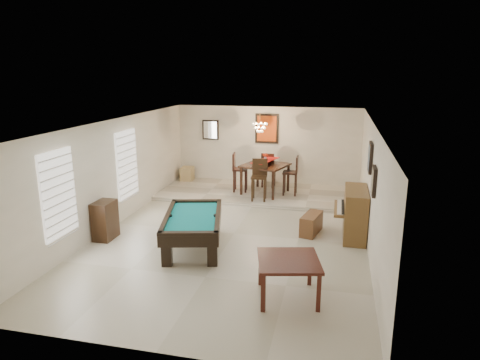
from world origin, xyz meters
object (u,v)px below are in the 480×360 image
at_px(piano_bench, 311,224).
at_px(dining_table, 265,177).
at_px(dining_chair_north, 269,170).
at_px(chandelier, 260,124).
at_px(square_table, 288,278).
at_px(apothecary_chest, 105,220).
at_px(dining_chair_west, 240,172).
at_px(dining_chair_east, 290,176).
at_px(corner_bench, 187,174).
at_px(upright_piano, 349,213).
at_px(dining_chair_south, 259,180).
at_px(pool_table, 193,232).
at_px(flower_vase, 265,157).

height_order(piano_bench, dining_table, dining_table).
relative_size(dining_chair_north, chandelier, 1.84).
height_order(square_table, dining_chair_north, dining_chair_north).
height_order(apothecary_chest, chandelier, chandelier).
relative_size(square_table, dining_chair_west, 0.85).
xyz_separation_m(dining_chair_east, corner_bench, (-3.58, 0.96, -0.36)).
relative_size(upright_piano, chandelier, 2.25).
xyz_separation_m(dining_table, dining_chair_south, (-0.04, -0.77, 0.09)).
bearing_deg(chandelier, dining_chair_west, -179.16).
height_order(dining_table, chandelier, chandelier).
bearing_deg(dining_table, dining_chair_east, 0.36).
bearing_deg(pool_table, chandelier, 67.05).
distance_m(pool_table, apothecary_chest, 2.12).
bearing_deg(chandelier, piano_bench, -57.56).
height_order(square_table, corner_bench, square_table).
bearing_deg(dining_chair_north, dining_chair_west, 46.63).
height_order(square_table, chandelier, chandelier).
relative_size(dining_chair_north, corner_bench, 2.27).
height_order(flower_vase, dining_chair_east, flower_vase).
bearing_deg(piano_bench, dining_chair_east, 106.76).
xyz_separation_m(apothecary_chest, dining_chair_south, (2.92, 3.33, 0.27)).
bearing_deg(apothecary_chest, corner_bench, 88.49).
xyz_separation_m(pool_table, apothecary_chest, (-2.12, 0.06, 0.08)).
distance_m(dining_chair_south, dining_chair_west, 1.09).
height_order(apothecary_chest, corner_bench, apothecary_chest).
relative_size(square_table, chandelier, 1.68).
height_order(square_table, dining_chair_south, dining_chair_south).
distance_m(flower_vase, dining_chair_north, 0.93).
bearing_deg(dining_chair_east, apothecary_chest, -43.81).
relative_size(corner_bench, chandelier, 0.81).
height_order(square_table, apothecary_chest, apothecary_chest).
bearing_deg(pool_table, dining_chair_east, 54.99).
distance_m(dining_chair_south, dining_chair_east, 1.11).
height_order(dining_chair_east, chandelier, chandelier).
height_order(pool_table, chandelier, chandelier).
height_order(dining_chair_west, corner_bench, dining_chair_west).
distance_m(upright_piano, apothecary_chest, 5.56).
relative_size(piano_bench, flower_vase, 3.71).
bearing_deg(dining_chair_north, pool_table, 83.97).
relative_size(square_table, piano_bench, 1.20).
bearing_deg(pool_table, dining_chair_north, 66.32).
bearing_deg(dining_chair_north, dining_chair_south, 92.49).
height_order(flower_vase, chandelier, chandelier).
relative_size(pool_table, upright_piano, 1.59).
relative_size(dining_table, dining_chair_north, 1.10).
bearing_deg(square_table, dining_chair_south, 105.90).
distance_m(piano_bench, corner_bench, 5.75).
height_order(flower_vase, dining_chair_north, flower_vase).
relative_size(piano_bench, chandelier, 1.40).
xyz_separation_m(upright_piano, dining_chair_north, (-2.43, 3.47, 0.11)).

